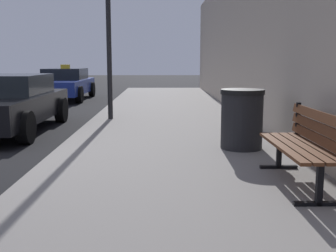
% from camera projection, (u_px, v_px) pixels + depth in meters
% --- Properties ---
extents(sidewalk, '(4.00, 32.00, 0.15)m').
position_uv_depth(sidewalk, '(179.00, 164.00, 5.97)').
color(sidewalk, gray).
rests_on(sidewalk, ground_plane).
extents(bench, '(0.52, 1.66, 0.89)m').
position_uv_depth(bench, '(305.00, 141.00, 4.65)').
color(bench, brown).
rests_on(bench, sidewalk).
extents(trash_bin, '(0.71, 0.71, 0.97)m').
position_uv_depth(trash_bin, '(242.00, 119.00, 6.62)').
color(trash_bin, black).
rests_on(trash_bin, sidewalk).
extents(car_black, '(2.02, 4.38, 1.27)m').
position_uv_depth(car_black, '(6.00, 103.00, 9.08)').
color(car_black, black).
rests_on(car_black, ground_plane).
extents(car_blue, '(1.95, 4.41, 1.43)m').
position_uv_depth(car_blue, '(65.00, 84.00, 16.62)').
color(car_blue, '#233899').
rests_on(car_blue, ground_plane).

